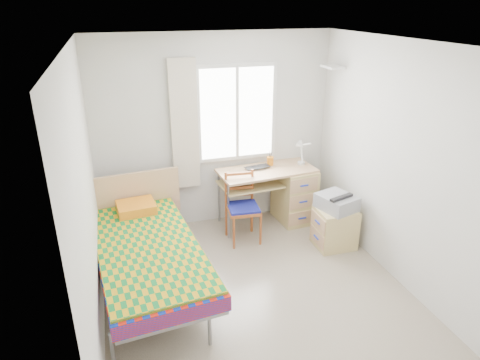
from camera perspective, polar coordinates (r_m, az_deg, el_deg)
name	(u,v)px	position (r m, az deg, el deg)	size (l,w,h in m)	color
floor	(256,290)	(4.85, 2.14, -14.46)	(3.50, 3.50, 0.00)	#BCAD93
ceiling	(260,43)	(3.88, 2.72, 17.78)	(3.50, 3.50, 0.00)	white
wall_back	(215,133)	(5.78, -3.34, 6.31)	(3.20, 3.20, 0.00)	silver
wall_left	(86,202)	(4.00, -19.80, -2.79)	(3.50, 3.50, 0.00)	silver
wall_right	(397,165)	(4.93, 20.26, 1.94)	(3.50, 3.50, 0.00)	silver
window	(237,113)	(5.77, -0.41, 8.89)	(1.10, 0.04, 1.30)	white
curtain	(185,126)	(5.59, -7.41, 7.19)	(0.35, 0.05, 1.70)	beige
floating_shelf	(333,67)	(5.81, 12.24, 14.53)	(0.20, 0.32, 0.03)	white
bed	(147,248)	(4.78, -12.25, -8.89)	(1.24, 2.32, 0.97)	gray
desk	(290,192)	(6.08, 6.63, -1.56)	(1.36, 0.71, 0.82)	tan
chair	(243,203)	(5.55, 0.36, -3.06)	(0.43, 0.43, 0.93)	#94551C
cabinet	(334,228)	(5.62, 12.47, -6.21)	(0.49, 0.43, 0.52)	#D5BB6D
printer	(337,202)	(5.48, 12.77, -2.85)	(0.50, 0.54, 0.19)	gray
laptop	(259,169)	(5.80, 2.57, 1.51)	(0.35, 0.23, 0.03)	black
pen_cup	(270,161)	(5.97, 4.04, 2.55)	(0.09, 0.09, 0.12)	orange
task_lamp	(301,150)	(5.85, 8.19, 4.01)	(0.23, 0.32, 0.41)	white
book	(252,186)	(5.86, 1.59, -0.83)	(0.17, 0.24, 0.02)	gray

